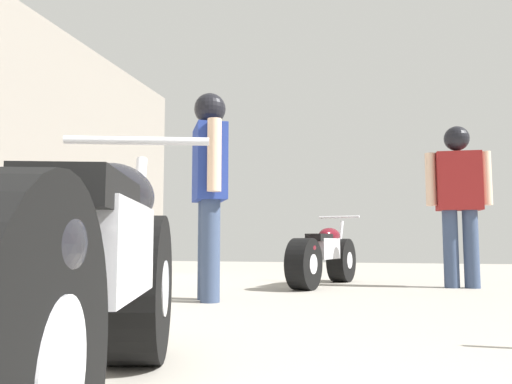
# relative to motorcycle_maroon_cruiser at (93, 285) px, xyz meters

# --- Properties ---
(ground_plane) EXTENTS (18.17, 18.17, 0.00)m
(ground_plane) POSITION_rel_motorcycle_maroon_cruiser_xyz_m (0.41, 2.20, -0.39)
(ground_plane) COLOR #9E998E
(motorcycle_maroon_cruiser) EXTENTS (0.89, 1.99, 0.94)m
(motorcycle_maroon_cruiser) POSITION_rel_motorcycle_maroon_cruiser_xyz_m (0.00, 0.00, 0.00)
(motorcycle_maroon_cruiser) COLOR black
(motorcycle_maroon_cruiser) RESTS_ON ground_plane
(motorcycle_black_naked) EXTENTS (0.72, 1.77, 0.83)m
(motorcycle_black_naked) POSITION_rel_motorcycle_maroon_cruiser_xyz_m (0.14, 4.64, -0.05)
(motorcycle_black_naked) COLOR black
(motorcycle_black_naked) RESTS_ON ground_plane
(mechanic_in_blue) EXTENTS (0.71, 0.28, 1.80)m
(mechanic_in_blue) POSITION_rel_motorcycle_maroon_cruiser_xyz_m (1.65, 4.72, 0.69)
(mechanic_in_blue) COLOR #384766
(mechanic_in_blue) RESTS_ON ground_plane
(mechanic_with_helmet) EXTENTS (0.44, 0.69, 1.82)m
(mechanic_with_helmet) POSITION_rel_motorcycle_maroon_cruiser_xyz_m (-0.66, 2.91, 0.70)
(mechanic_with_helmet) COLOR #384766
(mechanic_with_helmet) RESTS_ON ground_plane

